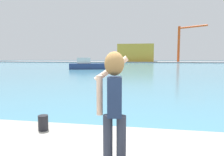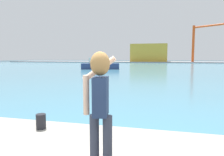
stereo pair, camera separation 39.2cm
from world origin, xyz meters
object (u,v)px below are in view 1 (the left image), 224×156
Objects in this scene: harbor_bollard at (43,123)px; boat_moored at (88,65)px; person_photographer at (114,99)px; warehouse_left at (136,53)px; port_crane at (182,40)px.

boat_moored is at bearing 105.00° from harbor_bollard.
person_photographer is at bearing -36.11° from harbor_bollard.
warehouse_left is at bearing -5.64° from person_photographer.
person_photographer is 91.44m from warehouse_left.
port_crane reaches higher than person_photographer.
port_crane is at bearing -13.41° from warehouse_left.
warehouse_left is at bearing 166.59° from port_crane.
person_photographer is at bearing -99.18° from port_crane.
port_crane is at bearing 49.01° from boat_moored.
port_crane is at bearing 79.47° from harbor_bollard.
person_photographer is 0.12× the size of port_crane.
person_photographer is 0.24× the size of boat_moored.
boat_moored reaches higher than harbor_bollard.
warehouse_left is 1.05× the size of port_crane.
warehouse_left is at bearing 68.75° from boat_moored.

